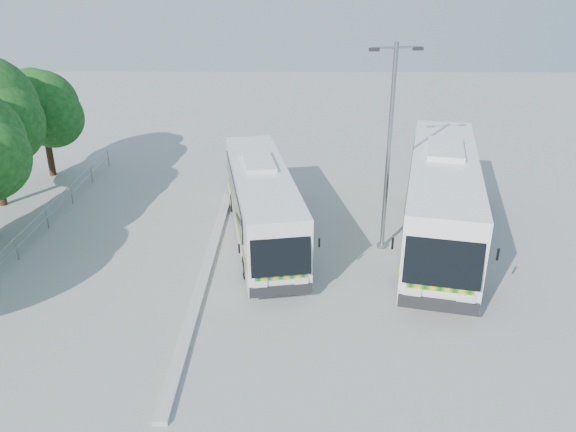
{
  "coord_description": "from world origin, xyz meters",
  "views": [
    {
      "loc": [
        1.09,
        -16.95,
        10.62
      ],
      "look_at": [
        0.87,
        2.93,
        2.0
      ],
      "focal_mm": 35.0,
      "sensor_mm": 36.0,
      "label": 1
    }
  ],
  "objects_px": {
    "tree_far_e": "(43,108)",
    "coach_main": "(262,201)",
    "lamppost": "(389,142)",
    "coach_adjacent": "(441,196)"
  },
  "relations": [
    {
      "from": "coach_adjacent",
      "to": "coach_main",
      "type": "bearing_deg",
      "value": -167.5
    },
    {
      "from": "coach_main",
      "to": "lamppost",
      "type": "xyz_separation_m",
      "value": [
        5.08,
        -0.99,
        2.93
      ]
    },
    {
      "from": "coach_main",
      "to": "lamppost",
      "type": "distance_m",
      "value": 5.95
    },
    {
      "from": "tree_far_e",
      "to": "coach_main",
      "type": "height_order",
      "value": "tree_far_e"
    },
    {
      "from": "tree_far_e",
      "to": "coach_main",
      "type": "relative_size",
      "value": 0.53
    },
    {
      "from": "coach_adjacent",
      "to": "lamppost",
      "type": "bearing_deg",
      "value": -147.1
    },
    {
      "from": "tree_far_e",
      "to": "coach_adjacent",
      "type": "bearing_deg",
      "value": -22.24
    },
    {
      "from": "tree_far_e",
      "to": "coach_main",
      "type": "xyz_separation_m",
      "value": [
        12.35,
        -8.07,
        -2.21
      ]
    },
    {
      "from": "tree_far_e",
      "to": "lamppost",
      "type": "distance_m",
      "value": 19.66
    },
    {
      "from": "tree_far_e",
      "to": "coach_main",
      "type": "bearing_deg",
      "value": -33.17
    }
  ]
}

